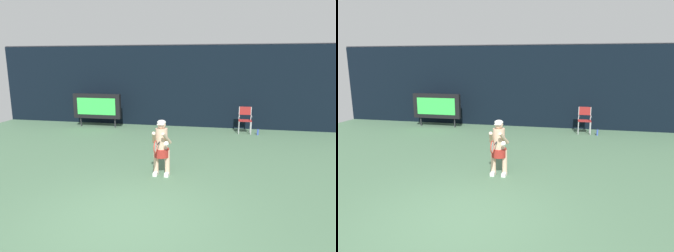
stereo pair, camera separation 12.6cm
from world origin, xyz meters
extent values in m
cube|color=#4D7253|center=(0.00, 0.00, -0.01)|extent=(18.00, 22.00, 0.02)
cube|color=black|center=(0.00, 8.50, 1.80)|extent=(18.00, 0.12, 3.60)
cylinder|color=#38383D|center=(0.00, 8.50, 3.63)|extent=(18.00, 0.05, 0.05)
cube|color=black|center=(-3.94, 7.60, 0.95)|extent=(2.20, 0.20, 1.10)
cube|color=#3BD751|center=(-3.94, 7.50, 0.95)|extent=(1.80, 0.01, 0.75)
cylinder|color=#2D2D33|center=(-4.77, 7.60, 0.20)|extent=(0.05, 0.05, 0.40)
cylinder|color=#2D2D33|center=(-3.12, 7.60, 0.20)|extent=(0.05, 0.05, 0.40)
cylinder|color=#B7B7BC|center=(2.31, 7.38, 0.26)|extent=(0.04, 0.04, 0.52)
cylinder|color=#B7B7BC|center=(2.78, 7.38, 0.26)|extent=(0.04, 0.04, 0.52)
cylinder|color=#B7B7BC|center=(2.31, 7.79, 0.26)|extent=(0.04, 0.04, 0.52)
cylinder|color=#B7B7BC|center=(2.78, 7.79, 0.26)|extent=(0.04, 0.04, 0.52)
cube|color=maroon|center=(2.54, 7.58, 0.54)|extent=(0.52, 0.44, 0.03)
cylinder|color=#B7B7BC|center=(2.31, 7.79, 0.80)|extent=(0.04, 0.04, 0.56)
cylinder|color=#B7B7BC|center=(2.78, 7.79, 0.80)|extent=(0.04, 0.04, 0.56)
cube|color=maroon|center=(2.54, 7.79, 0.91)|extent=(0.48, 0.02, 0.34)
cylinder|color=#B7B7BC|center=(2.31, 7.58, 0.74)|extent=(0.04, 0.44, 0.04)
cylinder|color=#B7B7BC|center=(2.78, 7.58, 0.74)|extent=(0.04, 0.44, 0.04)
cylinder|color=#3D57C2|center=(3.06, 7.36, 0.12)|extent=(0.07, 0.07, 0.24)
cylinder|color=black|center=(3.06, 7.36, 0.25)|extent=(0.03, 0.03, 0.03)
cube|color=white|center=(0.02, 2.32, 0.04)|extent=(0.11, 0.26, 0.09)
cube|color=white|center=(0.32, 2.32, 0.04)|extent=(0.11, 0.26, 0.09)
cylinder|color=#DBB293|center=(0.02, 2.37, 0.34)|extent=(0.13, 0.13, 0.68)
cylinder|color=#DBB293|center=(0.32, 2.37, 0.34)|extent=(0.13, 0.13, 0.68)
cylinder|color=maroon|center=(0.17, 2.37, 0.60)|extent=(0.39, 0.39, 0.22)
cylinder|color=#DBB293|center=(0.17, 2.37, 0.96)|extent=(0.31, 0.31, 0.56)
sphere|color=#DBB293|center=(0.17, 2.37, 1.34)|extent=(0.22, 0.22, 0.22)
ellipsoid|color=white|center=(0.17, 2.37, 1.40)|extent=(0.22, 0.22, 0.12)
cube|color=white|center=(0.17, 2.27, 1.37)|extent=(0.17, 0.12, 0.02)
cylinder|color=#DBB293|center=(0.00, 2.20, 1.04)|extent=(0.20, 0.47, 0.39)
cylinder|color=#DBB293|center=(0.33, 2.20, 1.04)|extent=(0.20, 0.47, 0.39)
cylinder|color=white|center=(0.35, 2.08, 0.93)|extent=(0.13, 0.13, 0.12)
cylinder|color=black|center=(0.15, 2.05, 0.93)|extent=(0.03, 0.28, 0.03)
torus|color=red|center=(0.15, 1.75, 0.93)|extent=(0.02, 0.31, 0.31)
ellipsoid|color=silver|center=(0.15, 1.75, 0.93)|extent=(0.01, 0.26, 0.26)
sphere|color=#CCDB3D|center=(-0.62, 5.93, 0.03)|extent=(0.07, 0.07, 0.07)
camera|label=1|loc=(1.75, -4.87, 2.89)|focal=32.01mm
camera|label=2|loc=(1.87, -4.84, 2.89)|focal=32.01mm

